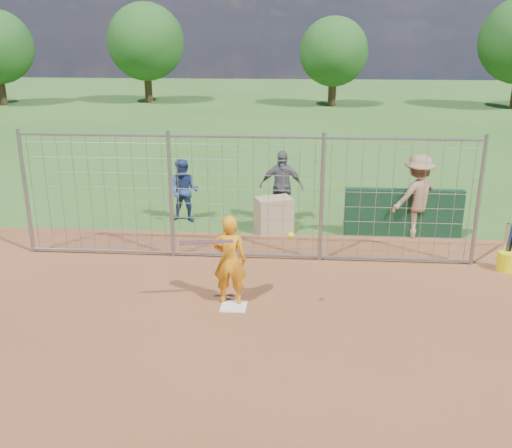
# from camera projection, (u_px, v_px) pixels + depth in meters

# --- Properties ---
(ground) EXTENTS (100.00, 100.00, 0.00)m
(ground) POSITION_uv_depth(u_px,v_px,m) (235.00, 302.00, 9.80)
(ground) COLOR #2D591E
(ground) RESTS_ON ground
(infield_dirt) EXTENTS (18.00, 18.00, 0.00)m
(infield_dirt) POSITION_uv_depth(u_px,v_px,m) (208.00, 411.00, 6.96)
(infield_dirt) COLOR brown
(infield_dirt) RESTS_ON ground
(home_plate) EXTENTS (0.43, 0.43, 0.02)m
(home_plate) POSITION_uv_depth(u_px,v_px,m) (234.00, 306.00, 9.60)
(home_plate) COLOR silver
(home_plate) RESTS_ON ground
(dugout_wall) EXTENTS (2.60, 0.20, 1.10)m
(dugout_wall) POSITION_uv_depth(u_px,v_px,m) (403.00, 213.00, 12.78)
(dugout_wall) COLOR #11381E
(dugout_wall) RESTS_ON ground
(batter) EXTENTS (0.60, 0.41, 1.57)m
(batter) POSITION_uv_depth(u_px,v_px,m) (230.00, 260.00, 9.51)
(batter) COLOR orange
(batter) RESTS_ON ground
(bystander_a) EXTENTS (0.80, 0.65, 1.54)m
(bystander_a) POSITION_uv_depth(u_px,v_px,m) (184.00, 191.00, 13.72)
(bystander_a) COLOR navy
(bystander_a) RESTS_ON ground
(bystander_b) EXTENTS (1.05, 0.45, 1.77)m
(bystander_b) POSITION_uv_depth(u_px,v_px,m) (281.00, 187.00, 13.65)
(bystander_b) COLOR #56585B
(bystander_b) RESTS_ON ground
(bystander_c) EXTENTS (1.40, 1.15, 1.88)m
(bystander_c) POSITION_uv_depth(u_px,v_px,m) (418.00, 196.00, 12.65)
(bystander_c) COLOR #8A684B
(bystander_c) RESTS_ON ground
(equipment_bin) EXTENTS (0.95, 0.81, 0.80)m
(equipment_bin) POSITION_uv_depth(u_px,v_px,m) (274.00, 214.00, 13.18)
(equipment_bin) COLOR tan
(equipment_bin) RESTS_ON ground
(equipment_in_play) EXTENTS (1.84, 0.34, 0.30)m
(equipment_in_play) POSITION_uv_depth(u_px,v_px,m) (226.00, 241.00, 9.08)
(equipment_in_play) COLOR silver
(equipment_in_play) RESTS_ON ground
(bucket_with_bats) EXTENTS (0.34, 0.34, 0.98)m
(bucket_with_bats) POSITION_uv_depth(u_px,v_px,m) (506.00, 259.00, 11.01)
(bucket_with_bats) COLOR yellow
(bucket_with_bats) RESTS_ON ground
(backstop_fence) EXTENTS (9.08, 0.08, 2.60)m
(backstop_fence) POSITION_uv_depth(u_px,v_px,m) (246.00, 199.00, 11.29)
(backstop_fence) COLOR gray
(backstop_fence) RESTS_ON ground
(tree_line) EXTENTS (44.66, 6.72, 6.48)m
(tree_line) POSITION_uv_depth(u_px,v_px,m) (336.00, 45.00, 34.97)
(tree_line) COLOR #3F2B19
(tree_line) RESTS_ON ground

